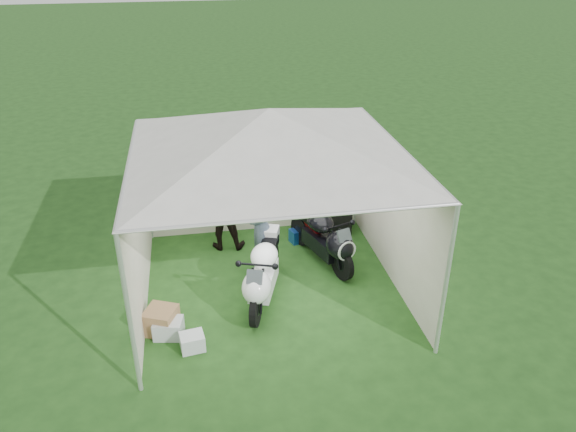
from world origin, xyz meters
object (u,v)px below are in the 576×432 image
object	(u,v)px
motorcycle_white	(263,273)
crate_0	(169,328)
equipment_box	(334,221)
crate_2	(192,342)
person_blue_jacket	(262,227)
person_dark_jacket	(222,207)
motorcycle_black	(325,237)
crate_1	(161,321)
canopy_tent	(269,136)
paddock_stand	(299,235)

from	to	relation	value
motorcycle_white	crate_0	size ratio (longest dim) A/B	4.58
equipment_box	crate_2	size ratio (longest dim) A/B	1.63
motorcycle_white	person_blue_jacket	size ratio (longest dim) A/B	1.07
crate_0	person_dark_jacket	bearing A→B (deg)	67.97
motorcycle_black	crate_2	bearing A→B (deg)	-159.99
motorcycle_black	person_dark_jacket	size ratio (longest dim) A/B	1.16
crate_2	person_dark_jacket	bearing A→B (deg)	76.72
person_dark_jacket	crate_1	distance (m)	2.61
motorcycle_white	person_dark_jacket	distance (m)	1.92
canopy_tent	motorcycle_white	bearing A→B (deg)	-114.21
motorcycle_white	paddock_stand	bearing A→B (deg)	80.85
motorcycle_white	person_dark_jacket	bearing A→B (deg)	123.04
paddock_stand	crate_2	xyz separation A→B (m)	(-2.05, -2.70, -0.01)
canopy_tent	equipment_box	bearing A→B (deg)	46.08
motorcycle_black	equipment_box	world-z (taller)	motorcycle_black
canopy_tent	person_blue_jacket	distance (m)	1.77
canopy_tent	crate_1	distance (m)	3.09
canopy_tent	equipment_box	distance (m)	3.10
equipment_box	crate_0	distance (m)	3.99
person_dark_jacket	crate_2	bearing A→B (deg)	85.63
person_dark_jacket	crate_0	distance (m)	2.70
canopy_tent	person_dark_jacket	bearing A→B (deg)	115.40
person_blue_jacket	canopy_tent	bearing A→B (deg)	13.22
crate_1	crate_2	size ratio (longest dim) A/B	1.28
crate_0	motorcycle_black	bearing A→B (deg)	29.97
person_dark_jacket	person_blue_jacket	bearing A→B (deg)	130.17
person_blue_jacket	equipment_box	size ratio (longest dim) A/B	3.21
person_dark_jacket	crate_2	world-z (taller)	person_dark_jacket
paddock_stand	motorcycle_white	bearing A→B (deg)	-117.71
canopy_tent	crate_0	xyz separation A→B (m)	(-1.65, -1.02, -2.44)
person_blue_jacket	crate_1	size ratio (longest dim) A/B	4.10
equipment_box	crate_1	world-z (taller)	equipment_box
person_blue_jacket	crate_1	distance (m)	2.24
person_blue_jacket	motorcycle_black	bearing A→B (deg)	96.46
equipment_box	crate_1	bearing A→B (deg)	-143.15
motorcycle_black	paddock_stand	xyz separation A→B (m)	(-0.28, 0.82, -0.39)
paddock_stand	crate_1	xyz separation A→B (m)	(-2.48, -2.22, 0.06)
paddock_stand	crate_1	size ratio (longest dim) A/B	0.82
motorcycle_black	crate_2	distance (m)	3.02
motorcycle_white	crate_1	xyz separation A→B (m)	(-1.56, -0.46, -0.34)
motorcycle_white	equipment_box	distance (m)	2.54
crate_0	crate_2	size ratio (longest dim) A/B	1.23
crate_1	motorcycle_black	bearing A→B (deg)	27.01
canopy_tent	paddock_stand	bearing A→B (deg)	61.20
person_blue_jacket	crate_1	xyz separation A→B (m)	(-1.67, -1.33, -0.68)
paddock_stand	person_blue_jacket	world-z (taller)	person_blue_jacket
paddock_stand	crate_0	world-z (taller)	crate_0
crate_1	person_dark_jacket	bearing A→B (deg)	64.82
motorcycle_white	equipment_box	bearing A→B (deg)	68.25
motorcycle_white	crate_1	distance (m)	1.66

